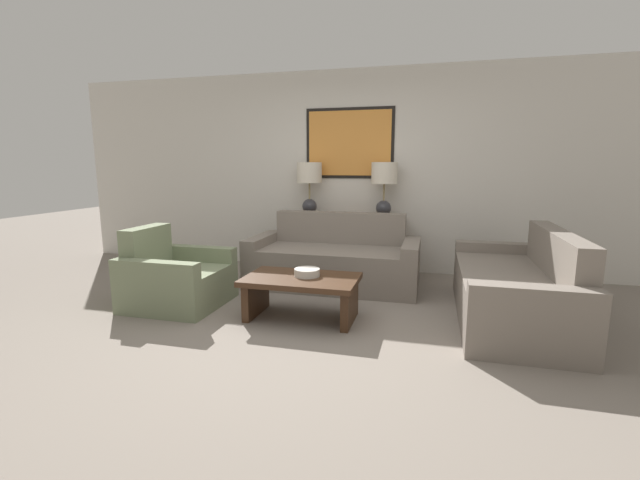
{
  "coord_description": "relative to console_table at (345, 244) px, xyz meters",
  "views": [
    {
      "loc": [
        1.1,
        -3.29,
        1.42
      ],
      "look_at": [
        -0.01,
        0.94,
        0.65
      ],
      "focal_mm": 24.0,
      "sensor_mm": 36.0,
      "label": 1
    }
  ],
  "objects": [
    {
      "name": "ground_plane",
      "position": [
        0.0,
        -2.22,
        -0.37
      ],
      "size": [
        20.0,
        20.0,
        0.0
      ],
      "primitive_type": "plane",
      "color": "slate"
    },
    {
      "name": "decorative_bowl",
      "position": [
        0.0,
        -1.8,
        0.06
      ],
      "size": [
        0.24,
        0.24,
        0.07
      ],
      "color": "beige",
      "rests_on": "coffee_table"
    },
    {
      "name": "console_table",
      "position": [
        0.0,
        0.0,
        0.0
      ],
      "size": [
        1.53,
        0.35,
        0.75
      ],
      "color": "brown",
      "rests_on": "ground_plane"
    },
    {
      "name": "armchair_near_back_wall",
      "position": [
        -1.41,
        -1.78,
        -0.11
      ],
      "size": [
        0.89,
        0.89,
        0.8
      ],
      "color": "#707A5B",
      "rests_on": "ground_plane"
    },
    {
      "name": "back_wall",
      "position": [
        0.0,
        0.26,
        0.96
      ],
      "size": [
        8.14,
        0.12,
        2.65
      ],
      "color": "beige",
      "rests_on": "ground_plane"
    },
    {
      "name": "table_lamp_left",
      "position": [
        -0.49,
        0.0,
        0.84
      ],
      "size": [
        0.33,
        0.33,
        0.71
      ],
      "color": "#333338",
      "rests_on": "console_table"
    },
    {
      "name": "coffee_table",
      "position": [
        -0.04,
        -1.85,
        -0.09
      ],
      "size": [
        1.05,
        0.64,
        0.4
      ],
      "color": "#3D2616",
      "rests_on": "ground_plane"
    },
    {
      "name": "table_lamp_right",
      "position": [
        0.49,
        0.0,
        0.84
      ],
      "size": [
        0.33,
        0.33,
        0.71
      ],
      "color": "#333338",
      "rests_on": "console_table"
    },
    {
      "name": "couch_by_side",
      "position": [
        1.87,
        -1.39,
        -0.09
      ],
      "size": [
        0.91,
        1.97,
        0.84
      ],
      "color": "slate",
      "rests_on": "ground_plane"
    },
    {
      "name": "couch_by_back_wall",
      "position": [
        0.0,
        -0.67,
        -0.09
      ],
      "size": [
        1.97,
        0.91,
        0.84
      ],
      "color": "slate",
      "rests_on": "ground_plane"
    }
  ]
}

